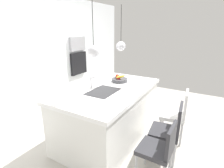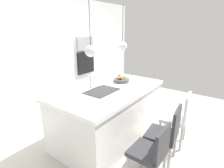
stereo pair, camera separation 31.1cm
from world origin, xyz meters
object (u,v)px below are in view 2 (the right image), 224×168
object	(u,v)px
microwave	(85,43)
oven	(86,63)
chair_middle	(166,132)
chair_far	(178,116)
chair_near	(152,151)
fruit_bowl	(121,80)

from	to	relation	value
microwave	oven	bearing A→B (deg)	0.00
chair_middle	chair_far	distance (m)	0.56
chair_middle	chair_near	bearing A→B (deg)	179.13
oven	chair_near	world-z (taller)	oven
chair_middle	microwave	bearing A→B (deg)	67.49
fruit_bowl	chair_middle	bearing A→B (deg)	-112.97
fruit_bowl	chair_near	xyz separation A→B (m)	(-0.95, -1.09, -0.52)
microwave	oven	xyz separation A→B (m)	(0.00, 0.00, -0.50)
fruit_bowl	chair_far	xyz separation A→B (m)	(0.09, -1.10, -0.47)
fruit_bowl	microwave	world-z (taller)	microwave
chair_near	oven	bearing A→B (deg)	59.05
chair_middle	chair_far	world-z (taller)	chair_far
microwave	oven	distance (m)	0.50
chair_near	chair_far	distance (m)	1.04
chair_near	microwave	bearing A→B (deg)	59.05
oven	chair_near	bearing A→B (deg)	-120.95
fruit_bowl	chair_near	distance (m)	1.53
chair_middle	oven	bearing A→B (deg)	67.49
chair_middle	chair_far	size ratio (longest dim) A/B	0.97
fruit_bowl	chair_far	size ratio (longest dim) A/B	0.33
chair_far	fruit_bowl	bearing A→B (deg)	94.73
microwave	chair_middle	world-z (taller)	microwave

